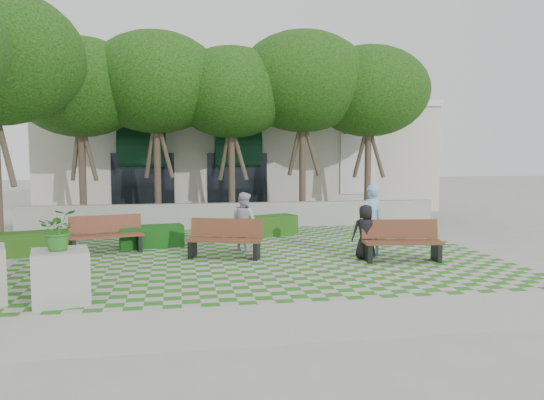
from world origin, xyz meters
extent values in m
plane|color=gray|center=(0.00, 0.00, 0.00)|extent=(90.00, 90.00, 0.00)
plane|color=#2B721E|center=(0.00, 1.00, 0.01)|extent=(12.00, 12.00, 0.00)
cube|color=#9E9B93|center=(0.00, -4.70, 0.01)|extent=(16.00, 2.00, 0.01)
cube|color=#9E9B93|center=(0.00, 6.20, 0.45)|extent=(15.00, 0.36, 0.90)
cube|color=#562E1D|center=(3.42, -0.56, 0.48)|extent=(2.00, 0.83, 0.06)
cube|color=#562E1D|center=(3.46, -0.29, 0.77)|extent=(1.94, 0.38, 0.49)
cube|color=black|center=(2.57, -0.46, 0.24)|extent=(0.17, 0.55, 0.47)
cube|color=black|center=(4.28, -0.67, 0.24)|extent=(0.17, 0.55, 0.47)
cube|color=brown|center=(-0.90, 0.60, 0.47)|extent=(1.98, 1.14, 0.06)
cube|color=brown|center=(-0.81, 0.86, 0.76)|extent=(1.84, 0.72, 0.48)
cube|color=black|center=(-1.70, 0.86, 0.23)|extent=(0.26, 0.53, 0.46)
cube|color=black|center=(-0.10, 0.34, 0.23)|extent=(0.26, 0.53, 0.46)
cube|color=brown|center=(-3.95, 1.87, 0.48)|extent=(1.99, 1.00, 0.06)
cube|color=brown|center=(-4.01, 2.14, 0.76)|extent=(1.88, 0.57, 0.48)
cube|color=black|center=(-4.77, 1.68, 0.23)|extent=(0.22, 0.54, 0.47)
cube|color=black|center=(-3.12, 2.07, 0.23)|extent=(0.22, 0.54, 0.47)
cube|color=#1F4D14|center=(0.82, 4.08, 0.33)|extent=(2.02, 1.38, 0.66)
cube|color=#124614|center=(-2.81, 2.60, 0.31)|extent=(1.86, 0.98, 0.62)
cube|color=#214A13|center=(-5.78, 1.90, 0.31)|extent=(1.90, 1.15, 0.62)
cube|color=#9E9B93|center=(-4.13, -2.94, 0.48)|extent=(1.14, 1.14, 0.95)
imported|color=#2D7424|center=(-4.13, -2.94, 1.32)|extent=(0.78, 0.71, 0.74)
imported|color=#7DBAE4|center=(2.89, 0.19, 0.94)|extent=(0.81, 0.68, 1.89)
imported|color=black|center=(2.63, -0.09, 0.69)|extent=(0.72, 0.51, 1.39)
imported|color=silver|center=(-0.27, 1.59, 0.81)|extent=(0.96, 1.00, 1.62)
cylinder|color=#47382B|center=(-5.50, 7.60, 1.82)|extent=(0.26, 0.26, 3.64)
ellipsoid|color=#1E4C11|center=(-5.50, 7.60, 5.07)|extent=(4.80, 4.80, 3.60)
cylinder|color=#47382B|center=(-2.80, 7.60, 1.90)|extent=(0.26, 0.26, 3.81)
ellipsoid|color=#1E4C11|center=(-2.80, 7.60, 5.30)|extent=(5.00, 5.00, 3.75)
cylinder|color=#47382B|center=(0.00, 7.60, 1.79)|extent=(0.26, 0.26, 3.58)
ellipsoid|color=#1E4C11|center=(0.00, 7.60, 4.99)|extent=(4.60, 4.60, 3.45)
cylinder|color=#47382B|center=(2.80, 7.60, 1.96)|extent=(0.26, 0.26, 3.92)
ellipsoid|color=#1E4C11|center=(2.80, 7.60, 5.46)|extent=(5.20, 5.20, 3.90)
cylinder|color=#47382B|center=(5.50, 7.60, 1.85)|extent=(0.26, 0.26, 3.70)
ellipsoid|color=#1E4C11|center=(5.50, 7.60, 5.15)|extent=(4.80, 4.80, 3.60)
cube|color=beige|center=(1.00, 14.20, 2.50)|extent=(18.00, 8.00, 5.00)
cube|color=white|center=(1.00, 10.20, 5.00)|extent=(18.00, 0.30, 0.30)
cube|color=black|center=(6.00, 10.18, 2.20)|extent=(1.40, 0.10, 2.40)
cylinder|color=#0F3721|center=(-3.50, 10.18, 3.00)|extent=(3.00, 1.80, 1.80)
cube|color=black|center=(-3.50, 10.18, 1.60)|extent=(2.60, 0.08, 2.20)
cylinder|color=#0F3721|center=(0.50, 10.18, 3.00)|extent=(3.00, 1.80, 1.80)
cube|color=black|center=(0.50, 10.18, 1.60)|extent=(2.60, 0.08, 2.20)
camera|label=1|loc=(-2.02, -12.78, 2.67)|focal=35.00mm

